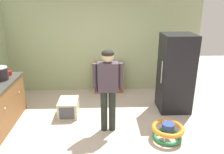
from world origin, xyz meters
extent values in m
plane|color=#C3B2A3|center=(0.00, 0.00, 0.00)|extent=(12.00, 12.00, 0.00)
cube|color=#A1AF81|center=(0.00, 2.33, 1.35)|extent=(5.20, 0.06, 2.70)
sphere|color=silver|center=(-1.89, 0.11, 0.56)|extent=(0.04, 0.04, 0.04)
sphere|color=silver|center=(-1.89, 0.87, 0.56)|extent=(0.04, 0.04, 0.04)
cube|color=black|center=(1.61, 1.04, 0.89)|extent=(0.70, 0.68, 1.78)
cylinder|color=silver|center=(1.24, 0.87, 0.98)|extent=(0.02, 0.02, 0.50)
cube|color=#333333|center=(1.26, 1.04, 1.28)|extent=(0.01, 0.67, 0.01)
cube|color=#AC7647|center=(-0.28, 2.11, 0.42)|extent=(0.02, 0.28, 0.85)
cube|color=#AC7647|center=(0.50, 2.11, 0.42)|extent=(0.02, 0.28, 0.85)
cube|color=#AB7B47|center=(0.11, 2.24, 0.42)|extent=(0.80, 0.02, 0.85)
cube|color=#AC7647|center=(0.11, 2.11, 0.03)|extent=(0.76, 0.24, 0.02)
cube|color=#AC7647|center=(0.11, 2.11, 0.43)|extent=(0.76, 0.24, 0.02)
cube|color=#843592|center=(-0.24, 2.08, 0.16)|extent=(0.03, 0.17, 0.25)
cube|color=orange|center=(-0.24, 2.08, 0.57)|extent=(0.02, 0.17, 0.26)
cube|color=#473D3C|center=(-0.17, 2.08, 0.14)|extent=(0.03, 0.17, 0.20)
cube|color=#214D9A|center=(-0.19, 2.08, 0.54)|extent=(0.02, 0.17, 0.20)
cube|color=#339350|center=(-0.12, 2.08, 0.14)|extent=(0.02, 0.17, 0.19)
cube|color=#8E358C|center=(-0.12, 2.08, 0.56)|extent=(0.02, 0.17, 0.24)
cube|color=brown|center=(-0.06, 2.08, 0.13)|extent=(0.02, 0.17, 0.18)
cube|color=#3D343F|center=(-0.07, 2.08, 0.57)|extent=(0.03, 0.17, 0.26)
cube|color=#2657A6|center=(0.00, 2.08, 0.16)|extent=(0.02, 0.17, 0.23)
cube|color=olive|center=(-0.05, 2.08, 0.57)|extent=(0.03, 0.17, 0.24)
cube|color=gold|center=(0.00, 2.08, 0.16)|extent=(0.02, 0.17, 0.24)
cube|color=gold|center=(0.03, 2.08, 0.56)|extent=(0.03, 0.17, 0.23)
cube|color=#91308C|center=(0.09, 2.08, 0.16)|extent=(0.02, 0.17, 0.24)
cylinder|color=#242A24|center=(-0.03, 0.19, 0.43)|extent=(0.13, 0.13, 0.85)
cylinder|color=#242A24|center=(0.13, 0.19, 0.43)|extent=(0.13, 0.13, 0.85)
cube|color=#40363F|center=(0.05, 0.19, 1.13)|extent=(0.38, 0.22, 0.55)
cylinder|color=#40363F|center=(-0.19, 0.19, 1.16)|extent=(0.09, 0.09, 0.47)
cylinder|color=#40363F|center=(0.29, 0.19, 1.16)|extent=(0.09, 0.09, 0.47)
sphere|color=#D4AE88|center=(0.05, 0.19, 1.52)|extent=(0.22, 0.22, 0.22)
ellipsoid|color=black|center=(0.05, 0.19, 1.58)|extent=(0.23, 0.23, 0.14)
torus|color=#298A4A|center=(1.16, -0.15, 0.04)|extent=(0.54, 0.54, 0.07)
torus|color=orange|center=(1.16, -0.15, 0.22)|extent=(0.60, 0.60, 0.08)
cylinder|color=navy|center=(1.16, -0.15, 0.27)|extent=(0.23, 0.23, 0.10)
cylinder|color=silver|center=(1.38, -0.15, 0.13)|extent=(0.02, 0.02, 0.18)
cylinder|color=silver|center=(1.05, 0.04, 0.13)|extent=(0.02, 0.02, 0.18)
cylinder|color=silver|center=(1.05, -0.35, 0.13)|extent=(0.02, 0.02, 0.18)
cube|color=beige|center=(-0.83, 0.84, 0.18)|extent=(0.42, 0.54, 0.36)
cube|color=#424247|center=(-0.83, 0.56, 0.18)|extent=(0.32, 0.01, 0.27)
cylinder|color=black|center=(-2.15, 0.74, 1.03)|extent=(0.29, 0.29, 0.26)
cylinder|color=red|center=(-2.08, 1.05, 0.95)|extent=(0.08, 0.08, 0.09)
camera|label=1|loc=(-0.04, -3.69, 2.52)|focal=35.75mm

